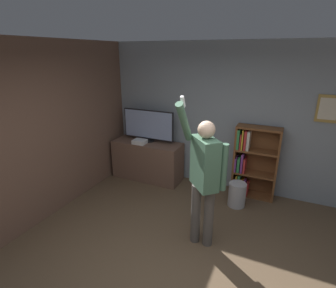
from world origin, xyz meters
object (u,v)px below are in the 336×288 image
object	(u,v)px
game_console	(140,142)
television	(148,125)
bookshelf	(251,163)
person	(204,174)
waste_bin	(237,194)

from	to	relation	value
game_console	television	bearing A→B (deg)	64.68
television	game_console	world-z (taller)	television
bookshelf	person	size ratio (longest dim) A/B	0.64
waste_bin	bookshelf	bearing A→B (deg)	76.29
person	waste_bin	bearing A→B (deg)	124.13
bookshelf	person	bearing A→B (deg)	-103.23
television	waste_bin	world-z (taller)	television
television	waste_bin	size ratio (longest dim) A/B	2.57
bookshelf	waste_bin	world-z (taller)	bookshelf
bookshelf	waste_bin	size ratio (longest dim) A/B	3.11
game_console	person	bearing A→B (deg)	-37.34
bookshelf	game_console	bearing A→B (deg)	-171.63
waste_bin	television	bearing A→B (deg)	169.15
television	waste_bin	xyz separation A→B (m)	(1.89, -0.36, -0.91)
game_console	waste_bin	size ratio (longest dim) A/B	0.60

